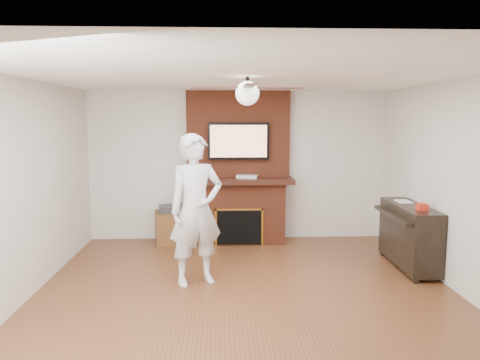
{
  "coord_description": "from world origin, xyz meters",
  "views": [
    {
      "loc": [
        -0.3,
        -5.12,
        2.06
      ],
      "look_at": [
        -0.04,
        0.9,
        1.25
      ],
      "focal_mm": 35.0,
      "sensor_mm": 36.0,
      "label": 1
    }
  ],
  "objects_px": {
    "fireplace": "(238,182)",
    "person": "(196,210)",
    "side_table": "(172,226)",
    "piano": "(409,234)"
  },
  "relations": [
    {
      "from": "fireplace",
      "to": "person",
      "type": "relative_size",
      "value": 1.34
    },
    {
      "from": "fireplace",
      "to": "side_table",
      "type": "bearing_deg",
      "value": -176.51
    },
    {
      "from": "person",
      "to": "piano",
      "type": "height_order",
      "value": "person"
    },
    {
      "from": "fireplace",
      "to": "piano",
      "type": "xyz_separation_m",
      "value": [
        2.29,
        -1.51,
        -0.53
      ]
    },
    {
      "from": "person",
      "to": "side_table",
      "type": "bearing_deg",
      "value": 81.6
    },
    {
      "from": "person",
      "to": "side_table",
      "type": "distance_m",
      "value": 2.1
    },
    {
      "from": "piano",
      "to": "side_table",
      "type": "bearing_deg",
      "value": 157.71
    },
    {
      "from": "fireplace",
      "to": "person",
      "type": "distance_m",
      "value": 2.09
    },
    {
      "from": "person",
      "to": "side_table",
      "type": "xyz_separation_m",
      "value": [
        -0.5,
        1.93,
        -0.65
      ]
    },
    {
      "from": "side_table",
      "to": "piano",
      "type": "height_order",
      "value": "piano"
    }
  ]
}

